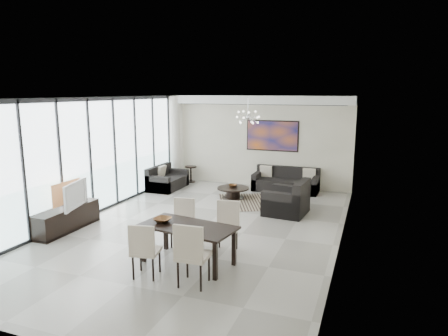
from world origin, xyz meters
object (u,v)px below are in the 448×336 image
at_px(coffee_table, 233,192).
at_px(dining_table, 188,230).
at_px(television, 71,195).
at_px(tv_console, 66,219).
at_px(sofa_main, 286,183).

relative_size(coffee_table, dining_table, 0.51).
bearing_deg(coffee_table, television, -122.70).
distance_m(tv_console, dining_table, 3.37).
xyz_separation_m(sofa_main, tv_console, (-3.82, -5.22, 0.02)).
bearing_deg(dining_table, coffee_table, 99.01).
distance_m(tv_console, television, 0.58).
bearing_deg(sofa_main, television, -125.26).
bearing_deg(coffee_table, tv_console, -124.15).
relative_size(coffee_table, television, 0.92).
height_order(coffee_table, sofa_main, sofa_main).
bearing_deg(television, dining_table, -116.60).
relative_size(television, dining_table, 0.56).
bearing_deg(coffee_table, sofa_main, 48.60).
relative_size(sofa_main, dining_table, 1.11).
relative_size(sofa_main, television, 1.99).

